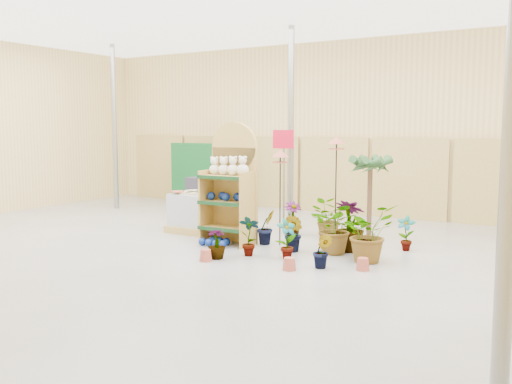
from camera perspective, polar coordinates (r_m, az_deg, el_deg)
room at (r=10.73m, az=-3.03°, el=6.24°), size 15.20×12.10×4.70m
display_shelf at (r=11.10m, az=-2.45°, el=0.39°), size 1.02×0.67×2.36m
teddy_bears at (r=10.96m, az=-2.65°, el=2.48°), size 0.87×0.23×0.37m
gazing_balls_shelf at (r=11.00m, az=-2.87°, el=-0.47°), size 0.87×0.30×0.16m
gazing_balls_floor at (r=10.96m, az=-4.07°, el=-5.02°), size 0.63×0.39×0.15m
pallet_stack at (r=12.39m, az=-5.71°, el=-2.06°), size 1.20×1.00×0.88m
charcoal_planters at (r=14.54m, az=-5.73°, el=-0.48°), size 0.50×0.50×1.00m
trellis_stock at (r=16.49m, az=-5.46°, el=1.75°), size 2.00×0.30×1.80m
offer_sign at (r=12.46m, az=2.77°, el=3.32°), size 0.50×0.08×2.20m
bird_table_front at (r=10.80m, az=2.44°, el=3.55°), size 0.34×0.34×1.84m
bird_table_right at (r=11.05m, az=8.05°, el=4.77°), size 0.34×0.34×2.09m
bird_table_back at (r=15.50m, az=-3.49°, el=4.77°), size 0.34×0.34×1.93m
palm at (r=11.70m, az=11.37°, el=2.84°), size 0.70×0.70×1.80m
potted_plant_0 at (r=10.05m, az=-0.67°, el=-4.38°), size 0.42×0.32×0.72m
potted_plant_1 at (r=10.37m, az=3.82°, el=-4.14°), size 0.48×0.45×0.70m
potted_plant_2 at (r=10.30m, az=8.04°, el=-3.57°), size 0.85×0.74×0.94m
potted_plant_3 at (r=10.54m, az=9.38°, el=-3.32°), size 0.54×0.54×0.95m
potted_plant_4 at (r=10.83m, az=14.74°, el=-4.01°), size 0.36×0.25×0.65m
potted_plant_5 at (r=11.05m, az=1.04°, el=-3.51°), size 0.41×0.45×0.68m
potted_plant_6 at (r=11.76m, az=7.06°, el=-2.68°), size 0.76×0.68×0.79m
potted_plant_7 at (r=9.87m, az=-3.95°, el=-5.18°), size 0.41×0.41×0.53m
potted_plant_8 at (r=9.82m, az=3.08°, el=-4.71°), size 0.40×0.45×0.71m
potted_plant_9 at (r=9.25m, az=6.68°, el=-5.86°), size 0.38×0.33×0.58m
potted_plant_10 at (r=9.79m, az=11.14°, el=-4.05°), size 1.07×1.12×0.98m
potted_plant_11 at (r=12.09m, az=3.66°, el=-2.63°), size 0.55×0.55×0.69m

